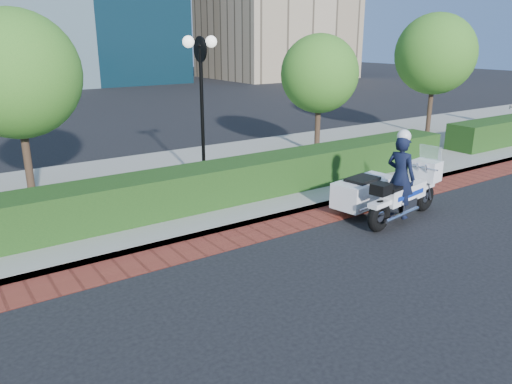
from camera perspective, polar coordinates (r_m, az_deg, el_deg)
ground at (r=10.27m, az=3.31°, el=-7.68°), size 120.00×120.00×0.00m
brick_strip at (r=11.38m, az=-1.31°, el=-5.02°), size 60.00×1.00×0.01m
sidewalk at (r=15.12m, az=-10.68°, el=0.68°), size 60.00×8.00×0.15m
hedge_main at (r=12.88m, az=-6.45°, el=0.61°), size 18.00×1.20×1.00m
lamppost at (r=14.29m, az=-6.26°, el=11.72°), size 1.02×0.70×4.21m
tree_b at (r=14.04m, az=-25.79°, el=12.00°), size 3.20×3.20×4.89m
tree_c at (r=18.51m, az=7.27°, el=13.24°), size 2.80×2.80×4.30m
tree_d at (r=23.29m, az=19.82°, el=14.61°), size 3.40×3.40×5.16m
police_motorcycle at (r=12.67m, az=14.74°, el=0.49°), size 2.83×2.02×2.29m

